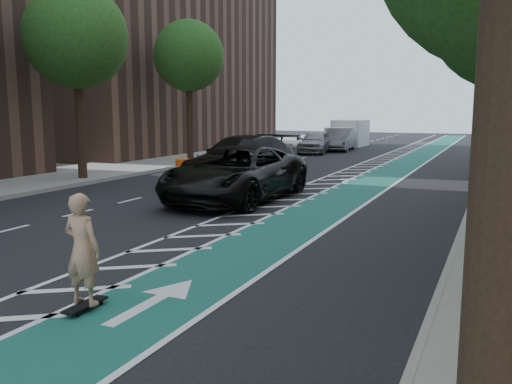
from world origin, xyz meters
The scene contains 22 objects.
ground centered at (0.00, 0.00, 0.00)m, with size 120.00×120.00×0.00m, color black.
bike_lane centered at (3.00, 10.00, 0.01)m, with size 2.00×90.00×0.01m, color #165044.
buffer_strip centered at (1.50, 10.00, 0.01)m, with size 1.40×90.00×0.01m, color silver.
sidewalk_left centered at (-9.50, 10.00, 0.07)m, with size 5.00×90.00×0.15m, color gray.
curb_right centered at (7.05, 10.00, 0.08)m, with size 0.12×90.00×0.16m, color gray.
curb_left centered at (-7.05, 10.00, 0.08)m, with size 0.12×90.00×0.16m, color gray.
building_left_far centered at (-17.50, 24.00, 9.00)m, with size 14.00×22.00×18.00m, color brown.
tree_l_c centered at (-7.90, 8.00, 5.77)m, with size 4.20×4.20×7.90m.
tree_r_d centered at (7.90, 16.00, 5.77)m, with size 4.20×4.20×7.90m.
tree_l_d centered at (-7.90, 16.00, 5.77)m, with size 4.20×4.20×7.90m.
sign_post centered at (7.60, 12.00, 1.35)m, with size 0.35×0.08×2.47m.
skateboard centered at (2.30, -3.45, 0.09)m, with size 0.24×0.80×0.11m.
skateboarder centered at (2.30, -3.45, 0.94)m, with size 0.61×0.40×1.67m, color tan.
suv_near centered at (-0.04, 6.28, 0.88)m, with size 2.92×6.34×1.76m, color black.
suv_far centered at (-1.83, 10.43, 0.94)m, with size 2.63×6.48×1.88m, color black.
car_silver centered at (-3.66, 25.42, 0.76)m, with size 1.80×4.48×1.53m, color gray.
car_grey centered at (-2.80, 28.37, 0.80)m, with size 1.69×4.83×1.59m, color #5D5D62.
pedestrian centered at (7.70, 2.62, 0.92)m, with size 0.75×0.58×1.54m, color black.
box_truck centered at (-3.37, 32.65, 0.95)m, with size 2.38×5.04×2.07m.
barrel_a centered at (-3.80, 9.00, 0.47)m, with size 0.73×0.73×0.99m.
barrel_b centered at (-3.20, 14.00, 0.39)m, with size 0.61×0.61×0.83m.
barrel_c centered at (-4.00, 14.50, 0.41)m, with size 0.64×0.64×0.87m.
Camera 1 is at (7.81, -9.40, 2.98)m, focal length 38.00 mm.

